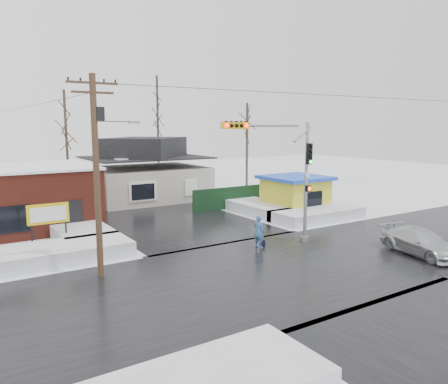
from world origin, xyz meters
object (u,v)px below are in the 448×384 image
car (421,242)px  utility_pole (98,165)px  traffic_signal (286,167)px  kiosk (295,194)px  pedestrian (259,232)px  marquee_sign (48,215)px

car → utility_pole: bearing=168.6°
traffic_signal → utility_pole: (-10.36, 0.53, 0.57)m
traffic_signal → car: bearing=-47.4°
kiosk → car: 12.53m
traffic_signal → kiosk: traffic_signal is taller
traffic_signal → kiosk: (7.07, 7.03, -3.08)m
traffic_signal → car: (4.87, -5.28, -3.86)m
traffic_signal → car: size_ratio=1.50×
kiosk → car: kiosk is taller
traffic_signal → pedestrian: size_ratio=3.78×
utility_pole → marquee_sign: size_ratio=3.53×
utility_pole → kiosk: 18.95m
car → kiosk: bearing=89.4°
marquee_sign → kiosk: (18.50, 0.50, -0.46)m
utility_pole → marquee_sign: bearing=100.1°
traffic_signal → marquee_sign: bearing=150.3°
traffic_signal → marquee_sign: 13.42m
traffic_signal → pedestrian: bearing=165.8°
kiosk → pedestrian: (-8.62, -6.64, -0.54)m
kiosk → car: (-2.20, -12.31, -0.78)m
marquee_sign → kiosk: kiosk is taller
utility_pole → pedestrian: bearing=-0.9°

